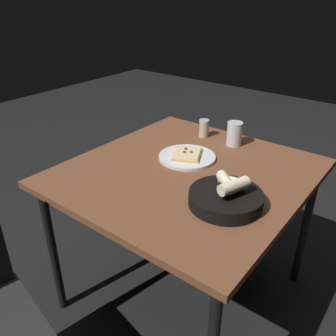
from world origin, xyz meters
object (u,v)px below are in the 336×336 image
pizza_plate (187,156)px  pepper_shaker (204,129)px  dining_table (187,182)px  beer_glass (234,135)px  bread_basket (227,197)px

pizza_plate → pepper_shaker: 0.29m
dining_table → pepper_shaker: (0.37, 0.15, 0.10)m
pizza_plate → beer_glass: (0.28, -0.10, 0.04)m
dining_table → pizza_plate: pizza_plate is taller
dining_table → bread_basket: (-0.14, -0.27, 0.10)m
pepper_shaker → pizza_plate: bearing=-162.7°
beer_glass → pepper_shaker: beer_glass is taller
beer_glass → pizza_plate: bearing=160.9°
beer_glass → dining_table: bearing=175.7°
bread_basket → dining_table: bearing=63.4°
pizza_plate → pepper_shaker: size_ratio=2.85×
bread_basket → beer_glass: 0.56m
dining_table → pizza_plate: 0.14m
pizza_plate → dining_table: bearing=-144.9°
dining_table → pepper_shaker: 0.41m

